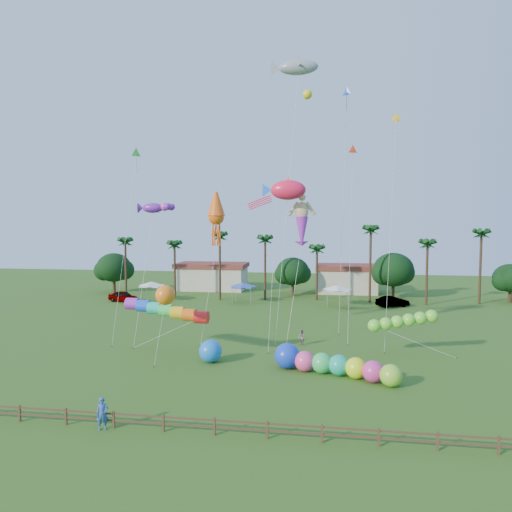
# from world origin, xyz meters

# --- Properties ---
(ground) EXTENTS (160.00, 160.00, 0.00)m
(ground) POSITION_xyz_m (0.00, 0.00, 0.00)
(ground) COLOR #285116
(ground) RESTS_ON ground
(tree_line) EXTENTS (69.46, 8.91, 11.00)m
(tree_line) POSITION_xyz_m (3.57, 44.00, 4.28)
(tree_line) COLOR #3A2819
(tree_line) RESTS_ON ground
(buildings_row) EXTENTS (35.00, 7.00, 4.00)m
(buildings_row) POSITION_xyz_m (-3.09, 50.00, 2.00)
(buildings_row) COLOR beige
(buildings_row) RESTS_ON ground
(tent_row) EXTENTS (31.00, 4.00, 0.60)m
(tent_row) POSITION_xyz_m (-6.00, 36.33, 2.75)
(tent_row) COLOR white
(tent_row) RESTS_ON ground
(fence) EXTENTS (36.12, 0.12, 1.00)m
(fence) POSITION_xyz_m (0.00, -6.00, 0.61)
(fence) COLOR brown
(fence) RESTS_ON ground
(car_a) EXTENTS (5.13, 3.26, 1.63)m
(car_a) POSITION_xyz_m (-24.24, 35.01, 0.81)
(car_a) COLOR #4C4C54
(car_a) RESTS_ON ground
(car_b) EXTENTS (4.92, 3.20, 1.53)m
(car_b) POSITION_xyz_m (15.87, 36.61, 0.77)
(car_b) COLOR #4C4C54
(car_b) RESTS_ON ground
(spectator_a) EXTENTS (0.81, 0.68, 1.88)m
(spectator_a) POSITION_xyz_m (-6.55, -6.29, 0.94)
(spectator_a) COLOR #2D549E
(spectator_a) RESTS_ON ground
(spectator_b) EXTENTS (0.92, 0.96, 1.56)m
(spectator_b) POSITION_xyz_m (3.93, 13.84, 0.78)
(spectator_b) COLOR gray
(spectator_b) RESTS_ON ground
(caterpillar_inflatable) EXTENTS (10.00, 5.27, 2.10)m
(caterpillar_inflatable) POSITION_xyz_m (6.62, 5.27, 0.88)
(caterpillar_inflatable) COLOR #FE438B
(caterpillar_inflatable) RESTS_ON ground
(blue_ball) EXTENTS (1.97, 1.97, 1.97)m
(blue_ball) POSITION_xyz_m (-3.53, 7.14, 0.98)
(blue_ball) COLOR blue
(blue_ball) RESTS_ON ground
(rainbow_tube) EXTENTS (9.54, 3.48, 4.22)m
(rainbow_tube) POSITION_xyz_m (-6.64, 8.28, 3.65)
(rainbow_tube) COLOR red
(rainbow_tube) RESTS_ON ground
(green_worm) EXTENTS (10.31, 1.52, 3.40)m
(green_worm) POSITION_xyz_m (10.58, 11.35, 2.71)
(green_worm) COLOR #6ADF31
(green_worm) RESTS_ON ground
(orange_ball_kite) EXTENTS (1.95, 1.95, 6.81)m
(orange_ball_kite) POSITION_xyz_m (-6.93, 5.59, 5.98)
(orange_ball_kite) COLOR orange
(orange_ball_kite) RESTS_ON ground
(merman_kite) EXTENTS (2.58, 4.87, 14.48)m
(merman_kite) POSITION_xyz_m (3.78, 16.38, 11.92)
(merman_kite) COLOR #D5B579
(merman_kite) RESTS_ON ground
(fish_kite) EXTENTS (5.49, 6.08, 16.30)m
(fish_kite) POSITION_xyz_m (2.48, 14.85, 15.20)
(fish_kite) COLOR #F81B44
(fish_kite) RESTS_ON ground
(shark_kite) EXTENTS (5.61, 6.59, 29.08)m
(shark_kite) POSITION_xyz_m (3.20, 18.36, 28.09)
(shark_kite) COLOR gray
(shark_kite) RESTS_ON ground
(squid_kite) EXTENTS (2.38, 5.19, 15.28)m
(squid_kite) POSITION_xyz_m (-5.04, 15.88, 12.60)
(squid_kite) COLOR #FC5F14
(squid_kite) RESTS_ON ground
(lobster_kite) EXTENTS (4.05, 5.06, 14.22)m
(lobster_kite) POSITION_xyz_m (-11.15, 13.97, 13.48)
(lobster_kite) COLOR purple
(lobster_kite) RESTS_ON ground
(delta_kite_red) EXTENTS (1.13, 5.09, 20.15)m
(delta_kite_red) POSITION_xyz_m (8.90, 18.95, 19.14)
(delta_kite_red) COLOR red
(delta_kite_red) RESTS_ON ground
(delta_kite_yellow) EXTENTS (1.85, 4.37, 22.69)m
(delta_kite_yellow) POSITION_xyz_m (12.80, 16.16, 21.60)
(delta_kite_yellow) COLOR yellow
(delta_kite_yellow) RESTS_ON ground
(delta_kite_green) EXTENTS (1.57, 4.77, 19.68)m
(delta_kite_green) POSITION_xyz_m (-13.12, 14.62, 18.73)
(delta_kite_green) COLOR #4BEC37
(delta_kite_green) RESTS_ON ground
(delta_kite_blue) EXTENTS (1.31, 4.06, 27.09)m
(delta_kite_blue) POSITION_xyz_m (8.34, 22.27, 25.90)
(delta_kite_blue) COLOR blue
(delta_kite_blue) RESTS_ON ground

